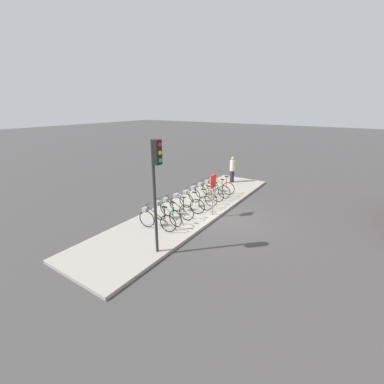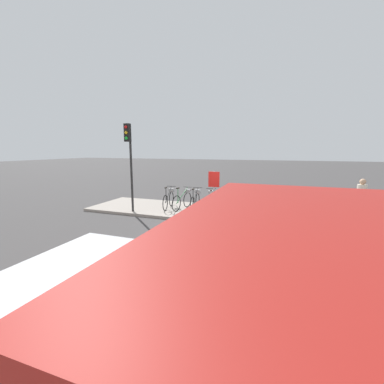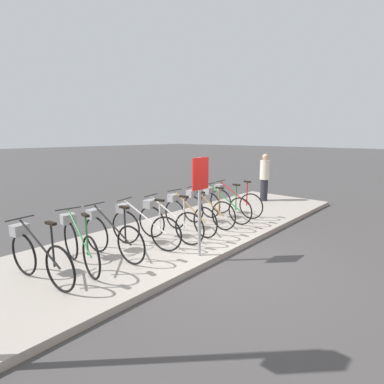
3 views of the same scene
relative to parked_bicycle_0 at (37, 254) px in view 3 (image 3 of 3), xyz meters
name	(u,v)px [view 3 (image 3 of 3)]	position (x,y,z in m)	size (l,w,h in m)	color
ground_plane	(218,262)	(2.73, -1.51, -0.58)	(120.00, 120.00, 0.00)	#423F3F
sidewalk	(164,241)	(2.73, 0.03, -0.52)	(12.93, 3.09, 0.12)	#9E9389
parked_bicycle_0	(37,254)	(0.00, 0.00, 0.00)	(0.46, 1.72, 1.06)	black
parked_bicycle_1	(78,242)	(0.71, 0.04, 0.00)	(0.46, 1.72, 1.06)	black
parked_bicycle_2	(110,234)	(1.33, 0.02, 0.00)	(0.46, 1.73, 1.06)	black
parked_bicycle_3	(142,226)	(2.07, -0.02, 0.00)	(0.61, 1.68, 1.06)	black
parked_bicycle_4	(166,220)	(2.68, -0.12, 0.00)	(0.52, 1.71, 1.06)	black
parked_bicycle_5	(187,214)	(3.40, -0.07, 0.00)	(0.46, 1.73, 1.06)	black
parked_bicycle_6	(205,208)	(4.12, -0.03, 0.00)	(0.46, 1.73, 1.06)	black
parked_bicycle_7	(222,204)	(4.79, -0.08, 0.00)	(0.46, 1.73, 1.06)	black
parked_bicycle_8	(233,200)	(5.42, -0.01, 0.00)	(0.46, 1.73, 1.06)	black
pedestrian	(265,176)	(7.88, 0.32, 0.42)	(0.34, 0.34, 1.67)	#23232D
sign_post	(200,190)	(2.52, -1.23, 0.84)	(0.44, 0.07, 1.91)	#99999E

